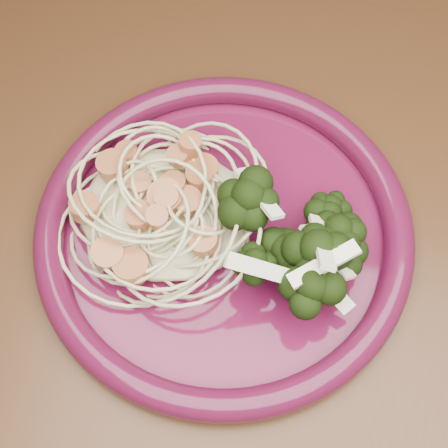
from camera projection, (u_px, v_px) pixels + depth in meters
dining_table at (257, 264)px, 0.60m from camera, size 1.20×0.80×0.75m
dinner_plate at (224, 229)px, 0.50m from camera, size 0.35×0.35×0.03m
spaghetti_pile at (166, 206)px, 0.50m from camera, size 0.16×0.15×0.03m
scallop_cluster at (162, 181)px, 0.46m from camera, size 0.15×0.15×0.04m
broccoli_pile at (299, 238)px, 0.47m from camera, size 0.11×0.16×0.05m
onion_garnish at (303, 219)px, 0.44m from camera, size 0.08×0.10×0.06m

